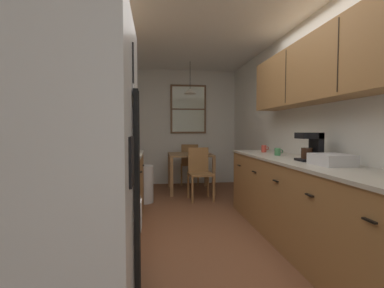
% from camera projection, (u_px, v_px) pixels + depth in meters
% --- Properties ---
extents(ground_plane, '(12.00, 12.00, 0.00)m').
position_uv_depth(ground_plane, '(195.00, 221.00, 3.68)').
color(ground_plane, brown).
extents(wall_left, '(0.10, 9.00, 2.55)m').
position_uv_depth(wall_left, '(88.00, 125.00, 3.44)').
color(wall_left, silver).
rests_on(wall_left, ground).
extents(wall_right, '(0.10, 9.00, 2.55)m').
position_uv_depth(wall_right, '(292.00, 126.00, 3.79)').
color(wall_right, silver).
rests_on(wall_right, ground).
extents(wall_back, '(4.40, 0.10, 2.55)m').
position_uv_depth(wall_back, '(178.00, 127.00, 6.24)').
color(wall_back, silver).
rests_on(wall_back, ground).
extents(ceiling_slab, '(4.40, 9.00, 0.08)m').
position_uv_depth(ceiling_slab, '(195.00, 23.00, 3.55)').
color(ceiling_slab, white).
extents(refrigerator, '(0.71, 0.78, 1.79)m').
position_uv_depth(refrigerator, '(64.00, 195.00, 1.36)').
color(refrigerator, silver).
rests_on(refrigerator, ground).
extents(stove_range, '(0.66, 0.66, 1.10)m').
position_uv_depth(stove_range, '(92.00, 227.00, 2.10)').
color(stove_range, black).
rests_on(stove_range, ground).
extents(microwave_over_range, '(0.39, 0.56, 0.31)m').
position_uv_depth(microwave_over_range, '(73.00, 69.00, 2.03)').
color(microwave_over_range, black).
extents(counter_left, '(0.64, 1.88, 0.90)m').
position_uv_depth(counter_left, '(115.00, 193.00, 3.36)').
color(counter_left, olive).
rests_on(counter_left, ground).
extents(upper_cabinets_left, '(0.33, 1.96, 0.63)m').
position_uv_depth(upper_cabinets_left, '(101.00, 76.00, 3.22)').
color(upper_cabinets_left, olive).
extents(counter_right, '(0.64, 3.10, 0.90)m').
position_uv_depth(counter_right, '(304.00, 204.00, 2.83)').
color(counter_right, olive).
rests_on(counter_right, ground).
extents(upper_cabinets_right, '(0.33, 2.78, 0.66)m').
position_uv_depth(upper_cabinets_right, '(323.00, 68.00, 2.73)').
color(upper_cabinets_right, olive).
extents(dining_table, '(0.84, 0.88, 0.75)m').
position_uv_depth(dining_table, '(190.00, 160.00, 5.46)').
color(dining_table, olive).
rests_on(dining_table, ground).
extents(dining_chair_near, '(0.43, 0.43, 0.90)m').
position_uv_depth(dining_chair_near, '(200.00, 171.00, 4.83)').
color(dining_chair_near, olive).
rests_on(dining_chair_near, ground).
extents(dining_chair_far, '(0.45, 0.45, 0.90)m').
position_uv_depth(dining_chair_far, '(190.00, 162.00, 6.11)').
color(dining_chair_far, olive).
rests_on(dining_chair_far, ground).
extents(pendant_light, '(0.25, 0.25, 0.63)m').
position_uv_depth(pendant_light, '(190.00, 91.00, 5.39)').
color(pendant_light, black).
extents(back_window, '(0.80, 0.05, 1.08)m').
position_uv_depth(back_window, '(188.00, 109.00, 6.18)').
color(back_window, brown).
extents(trash_bin, '(0.30, 0.30, 0.62)m').
position_uv_depth(trash_bin, '(144.00, 184.00, 4.61)').
color(trash_bin, silver).
rests_on(trash_bin, ground).
extents(storage_canister, '(0.11, 0.11, 0.20)m').
position_uv_depth(storage_canister, '(105.00, 151.00, 2.71)').
color(storage_canister, '#D84C19').
rests_on(storage_canister, counter_left).
extents(dish_towel, '(0.02, 0.16, 0.24)m').
position_uv_depth(dish_towel, '(140.00, 215.00, 2.31)').
color(dish_towel, white).
extents(coffee_maker, '(0.22, 0.18, 0.29)m').
position_uv_depth(coffee_maker, '(311.00, 146.00, 2.79)').
color(coffee_maker, black).
rests_on(coffee_maker, counter_right).
extents(mug_by_coffeemaker, '(0.11, 0.07, 0.09)m').
position_uv_depth(mug_by_coffeemaker, '(278.00, 152.00, 3.40)').
color(mug_by_coffeemaker, '#3F7F4C').
rests_on(mug_by_coffeemaker, counter_right).
extents(mug_spare, '(0.11, 0.07, 0.10)m').
position_uv_depth(mug_spare, '(264.00, 149.00, 3.89)').
color(mug_spare, '#BF3F33').
rests_on(mug_spare, counter_right).
extents(dish_rack, '(0.28, 0.34, 0.10)m').
position_uv_depth(dish_rack, '(332.00, 160.00, 2.45)').
color(dish_rack, silver).
rests_on(dish_rack, counter_right).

